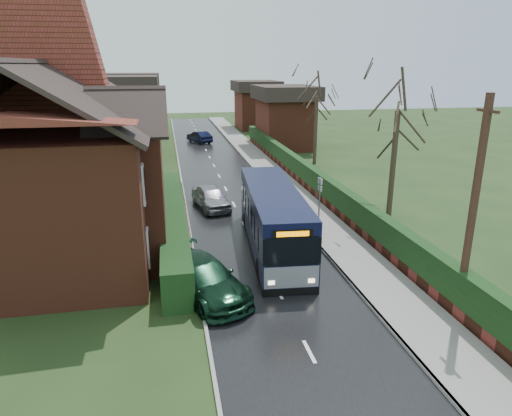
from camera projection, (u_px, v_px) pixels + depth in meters
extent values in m
plane|color=#2D451D|center=(268.00, 271.00, 19.83)|extent=(140.00, 140.00, 0.00)
cube|color=black|center=(234.00, 205.00, 29.18)|extent=(6.00, 100.00, 0.02)
cube|color=slate|center=(298.00, 200.00, 29.95)|extent=(2.50, 100.00, 0.14)
cube|color=gray|center=(280.00, 201.00, 29.73)|extent=(0.12, 100.00, 0.14)
cube|color=gray|center=(186.00, 207.00, 28.61)|extent=(0.12, 100.00, 0.10)
cube|color=black|center=(173.00, 222.00, 23.55)|extent=(1.20, 16.00, 1.60)
cube|color=brown|center=(320.00, 196.00, 30.16)|extent=(0.30, 50.00, 0.60)
cube|color=black|center=(321.00, 182.00, 29.89)|extent=(0.60, 50.00, 1.20)
cube|color=brown|center=(63.00, 186.00, 21.95)|extent=(8.00, 14.00, 6.00)
cube|color=brown|center=(135.00, 199.00, 19.79)|extent=(2.50, 4.00, 6.00)
cube|color=brown|center=(84.00, 52.00, 24.02)|extent=(0.90, 1.40, 2.20)
cube|color=silver|center=(149.00, 245.00, 18.44)|extent=(0.08, 1.20, 1.60)
cube|color=black|center=(149.00, 245.00, 18.44)|extent=(0.03, 0.95, 1.35)
cube|color=silver|center=(144.00, 183.00, 17.66)|extent=(0.08, 1.20, 1.60)
cube|color=black|center=(145.00, 183.00, 17.66)|extent=(0.03, 0.95, 1.35)
cube|color=silver|center=(151.00, 215.00, 22.18)|extent=(0.08, 1.20, 1.60)
cube|color=black|center=(152.00, 215.00, 22.19)|extent=(0.03, 0.95, 1.35)
cube|color=silver|center=(147.00, 162.00, 21.40)|extent=(0.08, 1.20, 1.60)
cube|color=black|center=(148.00, 162.00, 21.41)|extent=(0.03, 0.95, 1.35)
cube|color=silver|center=(153.00, 193.00, 25.92)|extent=(0.08, 1.20, 1.60)
cube|color=black|center=(153.00, 193.00, 25.93)|extent=(0.03, 0.95, 1.35)
cube|color=silver|center=(149.00, 148.00, 25.15)|extent=(0.08, 1.20, 1.60)
cube|color=black|center=(150.00, 148.00, 25.15)|extent=(0.03, 0.95, 1.35)
cube|color=silver|center=(153.00, 182.00, 28.27)|extent=(0.08, 1.20, 1.60)
cube|color=black|center=(154.00, 182.00, 28.27)|extent=(0.03, 0.95, 1.35)
cube|color=silver|center=(150.00, 141.00, 27.49)|extent=(0.08, 1.20, 1.60)
cube|color=black|center=(151.00, 141.00, 27.49)|extent=(0.03, 0.95, 1.35)
cube|color=black|center=(273.00, 232.00, 22.05)|extent=(3.02, 9.95, 1.02)
cube|color=black|center=(273.00, 212.00, 21.74)|extent=(3.04, 9.95, 1.07)
cube|color=black|center=(273.00, 195.00, 21.49)|extent=(3.02, 9.95, 0.59)
cube|color=black|center=(273.00, 245.00, 22.25)|extent=(3.02, 9.95, 0.31)
cube|color=gray|center=(291.00, 277.00, 17.46)|extent=(2.14, 0.29, 0.89)
cube|color=black|center=(292.00, 251.00, 17.11)|extent=(2.00, 0.24, 1.16)
cube|color=black|center=(293.00, 234.00, 16.90)|extent=(1.56, 0.21, 0.31)
cube|color=#FF8C00|center=(293.00, 234.00, 16.86)|extent=(1.22, 0.14, 0.20)
cube|color=black|center=(291.00, 291.00, 17.63)|extent=(2.19, 0.32, 0.27)
cube|color=#FFF2CC|center=(271.00, 283.00, 17.37)|extent=(0.25, 0.07, 0.16)
cube|color=#FFF2CC|center=(311.00, 281.00, 17.54)|extent=(0.25, 0.07, 0.16)
cylinder|color=black|center=(260.00, 268.00, 19.09)|extent=(0.32, 0.87, 0.86)
cylinder|color=black|center=(307.00, 266.00, 19.30)|extent=(0.32, 0.87, 0.86)
cylinder|color=black|center=(246.00, 220.00, 25.03)|extent=(0.32, 0.87, 0.86)
cylinder|color=black|center=(282.00, 219.00, 25.25)|extent=(0.32, 0.87, 0.86)
imported|color=#A6A5AA|center=(211.00, 197.00, 28.28)|extent=(2.46, 4.38, 1.41)
imported|color=black|center=(204.00, 278.00, 17.52)|extent=(3.86, 5.43, 1.46)
imported|color=black|center=(199.00, 137.00, 52.46)|extent=(2.87, 4.18, 1.30)
cylinder|color=slate|center=(319.00, 202.00, 24.87)|extent=(0.08, 0.08, 2.78)
cube|color=silver|center=(320.00, 181.00, 24.52)|extent=(0.13, 0.42, 0.32)
cube|color=silver|center=(320.00, 188.00, 24.64)|extent=(0.11, 0.38, 0.28)
cylinder|color=#321F16|center=(473.00, 213.00, 15.05)|extent=(0.27, 0.27, 7.76)
cube|color=#321F16|center=(488.00, 111.00, 14.05)|extent=(0.10, 1.00, 0.09)
cylinder|color=#31281D|center=(393.00, 169.00, 24.84)|extent=(0.30, 0.30, 6.27)
cylinder|color=#35261F|center=(316.00, 131.00, 40.31)|extent=(0.32, 0.32, 5.99)
cylinder|color=#35291F|center=(5.00, 144.00, 28.29)|extent=(0.35, 0.35, 7.73)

